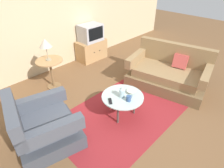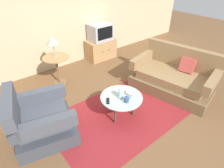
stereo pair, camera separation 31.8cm
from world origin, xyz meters
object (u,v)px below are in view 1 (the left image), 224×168
tv_remote_dark (110,101)px  armchair (44,128)px  coffee_table (123,98)px  table_lamp (45,43)px  tv_stand (92,50)px  side_table (51,68)px  bowl (132,92)px  mug (129,98)px  television (91,33)px  vase (122,92)px  couch (168,74)px

tv_remote_dark → armchair: bearing=107.4°
coffee_table → table_lamp: size_ratio=1.60×
tv_stand → side_table: bearing=-162.4°
tv_stand → table_lamp: bearing=-162.8°
armchair → bowl: 1.53m
armchair → mug: size_ratio=8.21×
tv_stand → table_lamp: size_ratio=1.78×
coffee_table → bowl: bearing=-14.2°
coffee_table → television: size_ratio=1.22×
television → tv_remote_dark: 2.55m
vase → bowl: bearing=-12.2°
tv_stand → mug: bearing=-116.5°
vase → tv_remote_dark: vase is taller
side_table → tv_stand: side_table is taller
side_table → table_lamp: table_lamp is taller
coffee_table → tv_remote_dark: tv_remote_dark is taller
coffee_table → tv_remote_dark: bearing=170.0°
tv_stand → mug: tv_stand is taller
tv_remote_dark → bowl: bearing=-64.2°
armchair → television: (2.40, 1.74, 0.47)m
vase → bowl: size_ratio=1.19×
couch → coffee_table: (-1.42, 0.07, 0.09)m
coffee_table → tv_stand: bearing=62.4°
coffee_table → tv_remote_dark: 0.26m
coffee_table → mug: mug is taller
table_lamp → tv_remote_dark: (0.13, -1.65, -0.58)m
couch → side_table: size_ratio=2.72×
coffee_table → table_lamp: 1.85m
armchair → coffee_table: 1.34m
coffee_table → table_lamp: bearing=102.9°
armchair → mug: (1.24, -0.57, 0.17)m
television → vase: 2.46m
couch → coffee_table: bearing=75.0°
television → bowl: size_ratio=3.48×
coffee_table → side_table: bearing=102.9°
armchair → bowl: bearing=86.2°
couch → tv_stand: size_ratio=2.21×
vase → table_lamp: bearing=102.2°
armchair → tv_remote_dark: armchair is taller
armchair → coffee_table: bearing=85.7°
armchair → television: television is taller
side_table → mug: size_ratio=5.06×
bowl → tv_remote_dark: bowl is taller
mug → couch: bearing=3.5°
bowl → armchair: bearing=162.2°
coffee_table → tv_stand: 2.44m
side_table → mug: side_table is taller
coffee_table → tv_stand: size_ratio=0.90×
coffee_table → vase: size_ratio=3.59×
mug → bowl: size_ratio=0.76×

